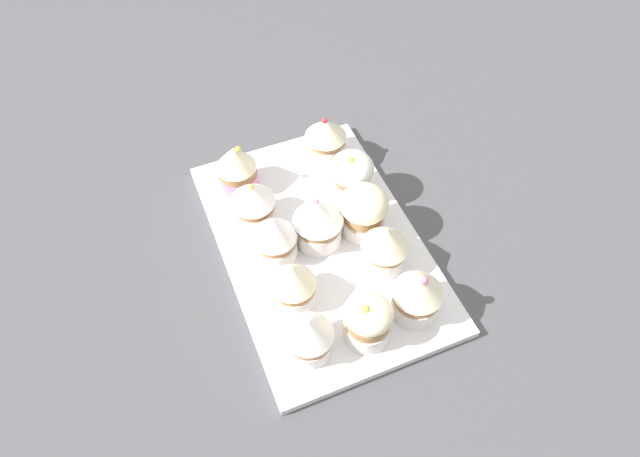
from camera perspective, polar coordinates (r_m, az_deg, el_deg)
ground_plane at (r=77.26cm, az=0.00°, el=-2.53°), size 180.00×180.00×3.00cm
baking_tray at (r=75.53cm, az=0.00°, el=-1.63°), size 38.30×24.90×1.20cm
cupcake_0 at (r=67.46cm, az=9.65°, el=-6.46°), size 6.01×6.01×7.53cm
cupcake_1 at (r=70.65cm, az=6.47°, el=-1.80°), size 5.97×5.97×6.88cm
cupcake_2 at (r=73.33cm, az=4.48°, el=1.58°), size 6.29×6.29×7.35cm
cupcake_3 at (r=77.86cm, az=3.16°, el=5.41°), size 5.95×5.95×7.14cm
cupcake_4 at (r=82.54cm, az=0.56°, el=8.94°), size 5.95×5.95×7.19cm
cupcake_5 at (r=65.56cm, az=4.78°, el=-9.09°), size 5.52×5.52×6.87cm
cupcake_6 at (r=72.25cm, az=-0.46°, el=0.63°), size 6.48×6.48×7.48cm
cupcake_7 at (r=64.37cm, az=-1.12°, el=-10.53°), size 5.69×5.69×6.66cm
cupcake_8 at (r=67.60cm, az=-2.67°, el=-5.46°), size 5.52×5.52×6.83cm
cupcake_9 at (r=71.15cm, az=-4.56°, el=-0.77°), size 5.77×5.77×7.42cm
cupcake_10 at (r=74.93cm, az=-6.69°, el=2.53°), size 6.01×6.01×7.32cm
cupcake_11 at (r=79.04cm, az=-8.31°, el=6.06°), size 5.56×5.56×7.84cm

